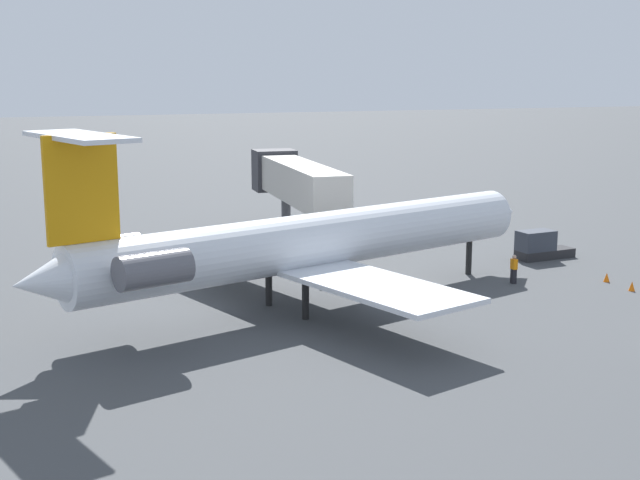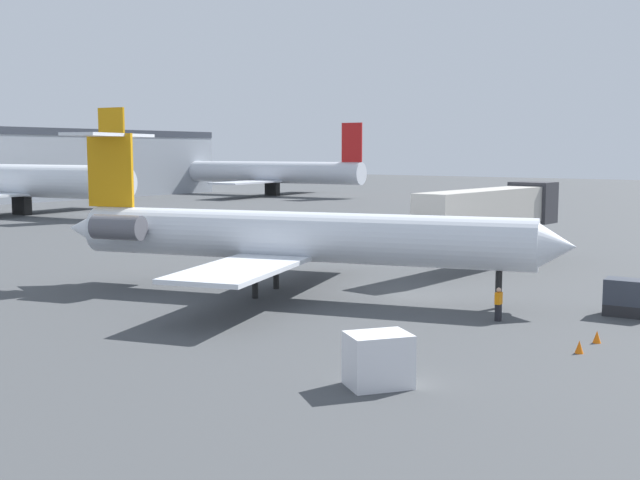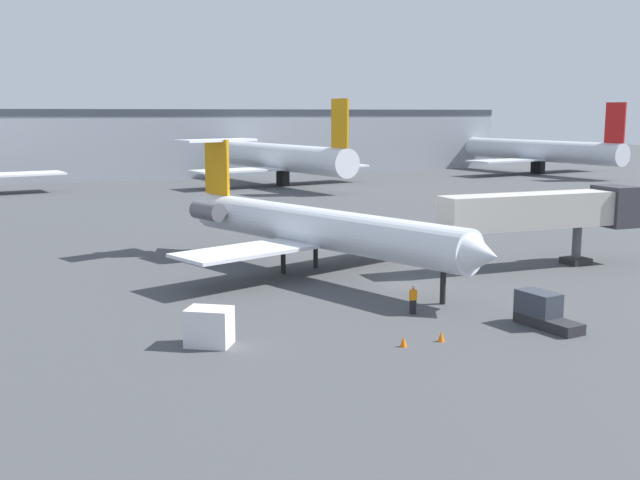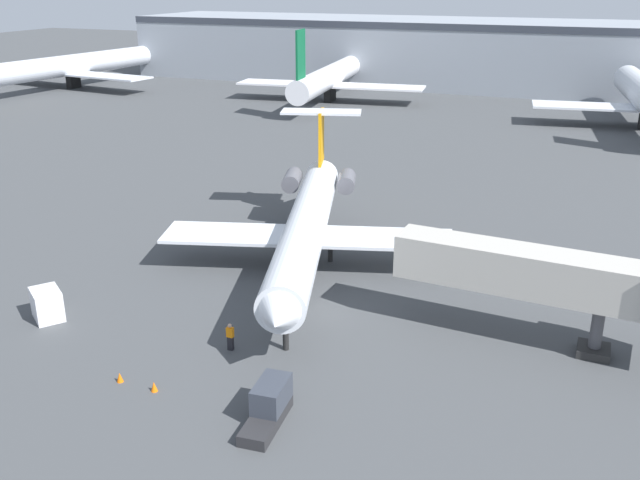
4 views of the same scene
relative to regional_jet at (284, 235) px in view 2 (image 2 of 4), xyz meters
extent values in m
cube|color=#424447|center=(3.05, -6.65, -3.58)|extent=(400.00, 400.00, 0.10)
cylinder|color=silver|center=(0.24, -0.78, -0.04)|extent=(10.71, 26.77, 2.88)
cone|color=silver|center=(4.46, -14.51, -0.04)|extent=(3.26, 2.91, 2.73)
cone|color=silver|center=(-4.00, 13.04, -0.04)|extent=(3.10, 3.20, 2.44)
cube|color=silver|center=(5.47, 1.87, -1.18)|extent=(10.70, 7.09, 0.24)
cube|color=silver|center=(-5.58, -1.52, -1.18)|extent=(10.70, 7.09, 0.24)
cylinder|color=#595960|center=(-0.62, 10.00, 0.36)|extent=(2.37, 3.50, 1.50)
cylinder|color=#595960|center=(-5.09, 8.63, 0.36)|extent=(2.37, 3.50, 1.50)
cube|color=orange|center=(-3.45, 11.22, 3.70)|extent=(1.17, 3.13, 4.60)
cube|color=silver|center=(-3.45, 11.22, 5.90)|extent=(7.20, 4.29, 0.20)
cylinder|color=black|center=(3.63, -11.84, -2.51)|extent=(0.36, 0.36, 2.05)
cylinder|color=black|center=(1.18, 1.60, -2.51)|extent=(0.36, 0.36, 2.05)
cylinder|color=black|center=(-1.88, 0.66, -2.51)|extent=(0.36, 0.36, 2.05)
cube|color=#B7B2A8|center=(16.29, -5.48, 0.89)|extent=(15.95, 3.72, 2.60)
cube|color=#333338|center=(23.77, -6.01, 0.89)|extent=(2.62, 3.36, 3.20)
cylinder|color=#4C4C51|center=(20.23, -5.76, -1.97)|extent=(0.70, 0.70, 3.12)
cube|color=#262626|center=(20.23, -5.76, -3.28)|extent=(1.80, 1.80, 0.50)
cube|color=black|center=(0.69, -13.09, -3.11)|extent=(0.32, 0.24, 0.85)
cube|color=orange|center=(0.69, -13.09, -2.38)|extent=(0.40, 0.26, 0.60)
sphere|color=tan|center=(0.69, -13.09, -1.96)|extent=(0.24, 0.24, 0.24)
cube|color=#333842|center=(5.73, -18.06, -2.28)|extent=(1.61, 2.51, 1.30)
cube|color=silver|center=(-11.97, -13.90, -2.56)|extent=(2.77, 2.64, 1.94)
cone|color=orange|center=(-3.15, -18.32, -3.26)|extent=(0.36, 0.36, 0.55)
cone|color=orange|center=(-0.93, -18.40, -3.26)|extent=(0.36, 0.36, 0.55)
cylinder|color=silver|center=(24.42, 64.32, 1.01)|extent=(9.29, 36.69, 4.29)
cube|color=orange|center=(26.66, 48.26, 6.66)|extent=(0.85, 4.00, 7.00)
cube|color=silver|center=(24.42, 64.32, -0.73)|extent=(31.15, 10.18, 0.30)
cube|color=black|center=(24.42, 64.32, -2.33)|extent=(1.20, 2.80, 2.40)
cylinder|color=silver|center=(78.61, 65.86, 0.90)|extent=(8.14, 38.39, 4.07)
cube|color=red|center=(80.45, 48.87, 6.43)|extent=(0.73, 4.01, 7.00)
cube|color=silver|center=(78.61, 65.86, -0.73)|extent=(32.53, 9.41, 0.30)
cube|color=black|center=(78.61, 65.86, -2.33)|extent=(1.20, 2.80, 2.40)
camera|label=1|loc=(-40.51, 14.57, 8.58)|focal=48.19mm
camera|label=2|loc=(-35.00, -28.06, 4.89)|focal=43.26mm
camera|label=3|loc=(-22.82, -50.15, 8.18)|focal=42.79mm
camera|label=4|loc=(18.88, -44.19, 16.84)|focal=39.21mm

